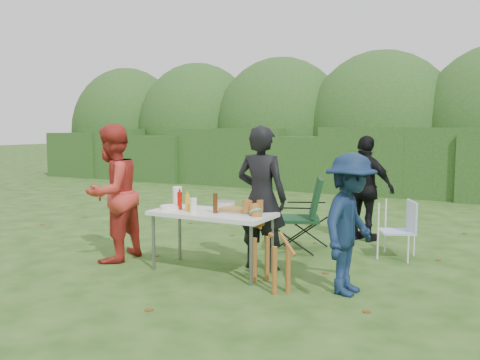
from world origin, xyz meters
The scene contains 20 objects.
ground centered at (0.00, 0.00, 0.00)m, with size 80.00×80.00×0.00m, color #1E4211.
hedge_row centered at (0.00, 8.00, 0.85)m, with size 22.00×1.40×1.70m, color #23471C.
shrub_backdrop centered at (0.00, 9.60, 1.60)m, with size 20.00×2.60×3.20m, color #3D6628.
folding_table centered at (0.30, -0.27, 0.69)m, with size 1.50×0.70×0.74m.
person_cook centered at (0.78, 0.11, 0.89)m, with size 0.65×0.43×1.79m, color black.
person_red_jacket centered at (-1.13, -0.46, 0.90)m, with size 0.88×0.68×1.80m, color #B72E25.
person_black_puffy centered at (1.49, 2.31, 0.82)m, with size 0.96×0.40×1.64m, color black.
child centered at (2.01, -0.29, 0.75)m, with size 0.97×0.56×1.50m, color #0F213F.
dog centered at (1.19, -0.50, 0.44)m, with size 0.94×0.37×0.89m, color #915622, non-canonical shape.
camping_chair centered at (0.84, 1.17, 0.53)m, with size 0.66×0.66×1.06m, color #133A1D, non-canonical shape.
lawn_chair centered at (2.15, 1.47, 0.39)m, with size 0.46×0.46×0.79m, color #5482D1, non-canonical shape.
food_tray centered at (0.60, -0.16, 0.75)m, with size 0.45×0.30×0.02m, color #B7B7BA.
focaccia_bread centered at (0.60, -0.16, 0.78)m, with size 0.40×0.26×0.04m, color #A77C37.
mustard_bottle centered at (0.02, -0.39, 0.84)m, with size 0.06×0.06×0.20m, color #F1A81B.
ketchup_bottle centered at (-0.14, -0.33, 0.85)m, with size 0.06×0.06×0.22m, color #B10D05.
beer_bottle centered at (0.38, -0.33, 0.86)m, with size 0.06×0.06×0.24m, color #47230F.
paper_towel_roll centered at (-0.31, -0.14, 0.87)m, with size 0.12×0.12×0.26m, color white.
cup_stack centered at (0.15, -0.45, 0.83)m, with size 0.08×0.08×0.18m, color white.
pasta_bowl centered at (0.33, -0.03, 0.79)m, with size 0.26×0.26×0.10m, color silver.
plate_stack centered at (-0.26, -0.38, 0.77)m, with size 0.24×0.24×0.05m, color white.
Camera 1 is at (3.50, -5.47, 1.77)m, focal length 38.00 mm.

